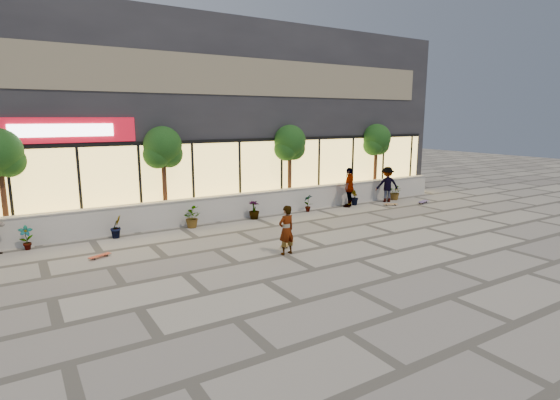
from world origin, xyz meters
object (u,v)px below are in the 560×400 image
skater_center (286,230)px  tree_mideast (290,145)px  tree_east (376,142)px  skateboard_left (100,256)px  skateboard_right_near (391,204)px  tree_midwest (163,150)px  skater_right_far (387,184)px  skateboard_center (287,244)px  skateboard_right_far (423,201)px  skater_right_near (349,187)px

skater_center → tree_mideast: bearing=-130.8°
skater_center → tree_east: bearing=-154.6°
skateboard_left → skateboard_right_near: (13.62, 1.15, -0.00)m
tree_midwest → skateboard_left: 5.45m
tree_mideast → skater_right_far: tree_mideast is taller
skateboard_center → skateboard_right_near: 8.61m
skateboard_right_far → skater_center: bearing=179.0°
tree_east → skateboard_center: bearing=-149.3°
tree_mideast → skater_right_near: tree_mideast is taller
skateboard_right_far → skater_right_far: bearing=117.3°
skater_right_far → skateboard_left: (-14.13, -1.95, -0.83)m
skater_center → skater_right_near: bearing=-151.6°
skater_right_far → skateboard_center: size_ratio=2.29×
skateboard_right_near → skateboard_right_far: skateboard_right_far is taller
skater_right_near → skateboard_right_far: (3.80, -1.26, -0.87)m
skateboard_center → skateboard_left: bearing=123.4°
skater_center → skateboard_right_near: 9.38m
tree_mideast → skater_right_near: size_ratio=2.06×
tree_east → skater_right_far: size_ratio=2.18×
skater_right_far → skateboard_right_near: 1.26m
tree_east → skateboard_right_near: bearing=-114.6°
skateboard_center → skateboard_left: size_ratio=1.10×
tree_midwest → skater_right_near: size_ratio=2.06×
tree_east → skater_center: 11.52m
tree_east → skater_center: tree_east is taller
skater_right_far → skateboard_right_far: skater_right_far is taller
tree_mideast → tree_east: bearing=0.0°
tree_midwest → skater_right_far: (10.99, -1.43, -2.09)m
skateboard_center → tree_east: bearing=-6.4°
tree_east → skater_center: bearing=-147.5°
skateboard_right_near → skateboard_right_far: bearing=16.5°
skater_center → skateboard_right_near: bearing=-162.8°
skater_right_far → skateboard_right_near: bearing=84.4°
tree_mideast → skateboard_left: tree_mideast is taller
skateboard_left → skateboard_right_far: (15.43, 0.71, 0.02)m
skater_right_near → skateboard_right_near: bearing=122.7°
skater_center → skateboard_right_far: bearing=-168.9°
skater_right_far → skateboard_left: bearing=34.9°
skater_right_near → skater_right_far: 2.49m
tree_east → skater_right_near: size_ratio=2.06×
skater_center → skater_right_far: bearing=-159.9°
tree_east → tree_mideast: bearing=180.0°
skateboard_left → skateboard_right_far: bearing=-21.5°
skater_center → skateboard_left: bearing=-35.0°
skater_right_far → skateboard_center: (-8.53, -3.93, -0.81)m
skater_center → skateboard_left: 5.80m
skateboard_right_near → skateboard_right_far: size_ratio=0.77×
tree_east → skater_right_far: 2.58m
skateboard_right_near → tree_mideast: bearing=-176.4°
skater_right_far → skateboard_center: bearing=51.8°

